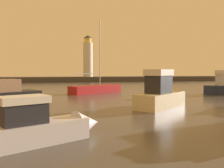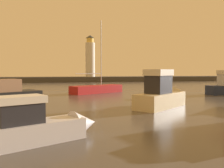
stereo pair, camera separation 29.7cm
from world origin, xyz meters
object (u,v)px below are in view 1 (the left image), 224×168
at_px(lighthouse, 88,57).
at_px(sailboat_moored, 96,89).
at_px(motorboat_1, 45,126).
at_px(motorboat_2, 165,95).

bearing_deg(lighthouse, sailboat_moored, -96.43).
distance_m(motorboat_1, sailboat_moored, 23.83).
height_order(motorboat_2, sailboat_moored, sailboat_moored).
distance_m(lighthouse, sailboat_moored, 38.16).
xyz_separation_m(lighthouse, motorboat_1, (-10.45, -60.34, -6.52)).
xyz_separation_m(motorboat_1, motorboat_2, (9.76, 8.50, 0.34)).
bearing_deg(sailboat_moored, motorboat_2, -76.33).
bearing_deg(motorboat_2, lighthouse, 89.25).
bearing_deg(motorboat_1, motorboat_2, 41.04).
xyz_separation_m(motorboat_2, sailboat_moored, (-3.53, 14.50, -0.46)).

